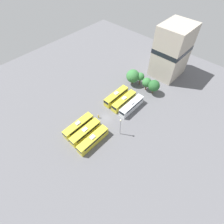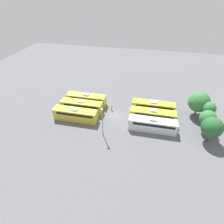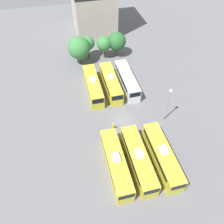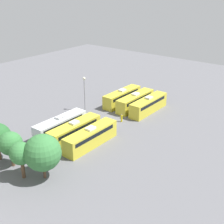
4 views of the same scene
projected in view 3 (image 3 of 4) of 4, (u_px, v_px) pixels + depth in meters
name	position (u px, v px, depth m)	size (l,w,h in m)	color
ground_plane	(122.00, 121.00, 40.81)	(116.00, 116.00, 0.00)	slate
bus_0	(116.00, 163.00, 32.95)	(2.57, 11.14, 3.39)	gold
bus_1	(138.00, 159.00, 33.42)	(2.57, 11.14, 3.39)	gold
bus_2	(162.00, 155.00, 33.84)	(2.57, 11.14, 3.39)	gold
bus_3	(93.00, 85.00, 45.20)	(2.57, 11.14, 3.39)	gold
bus_4	(111.00, 82.00, 45.81)	(2.57, 11.14, 3.39)	gold
bus_5	(127.00, 80.00, 46.40)	(2.57, 11.14, 3.39)	silver
worker_person	(113.00, 127.00, 38.87)	(0.36, 0.36, 1.65)	gold
light_pole	(169.00, 100.00, 37.30)	(0.60, 0.60, 7.48)	gray
tree_0	(79.00, 48.00, 50.56)	(5.26, 5.26, 6.70)	brown
tree_1	(88.00, 43.00, 52.29)	(3.25, 3.25, 5.59)	brown
tree_2	(104.00, 44.00, 52.36)	(3.59, 3.59, 5.62)	brown
tree_3	(117.00, 42.00, 52.92)	(4.43, 4.43, 6.09)	brown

